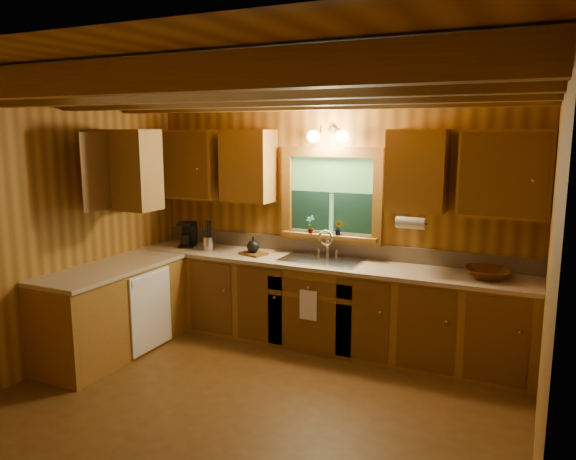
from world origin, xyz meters
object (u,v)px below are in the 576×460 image
at_px(sink, 321,265).
at_px(wicker_basket, 487,273).
at_px(cutting_board, 253,254).
at_px(coffee_maker, 188,234).

height_order(sink, wicker_basket, sink).
height_order(sink, cutting_board, sink).
height_order(coffee_maker, cutting_board, coffee_maker).
height_order(sink, coffee_maker, sink).
distance_m(sink, cutting_board, 0.77).
xyz_separation_m(sink, coffee_maker, (-1.66, 0.00, 0.19)).
relative_size(sink, coffee_maker, 2.86).
bearing_deg(cutting_board, sink, 19.75).
height_order(coffee_maker, wicker_basket, coffee_maker).
relative_size(coffee_maker, wicker_basket, 0.74).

